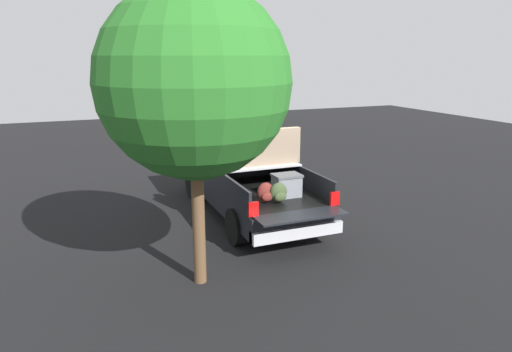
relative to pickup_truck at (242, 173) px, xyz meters
name	(u,v)px	position (x,y,z in m)	size (l,w,h in m)	color
ground_plane	(247,213)	(-0.37, 0.00, -0.96)	(40.00, 40.00, 0.00)	black
pickup_truck	(242,173)	(0.00, 0.00, 0.00)	(6.05, 2.06, 2.23)	black
tree_background	(194,83)	(-3.44, 2.06, 2.45)	(3.08, 3.08, 4.95)	brown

